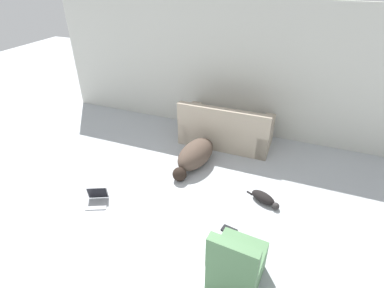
% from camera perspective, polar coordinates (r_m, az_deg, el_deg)
% --- Properties ---
extents(ground_plane, '(20.00, 20.00, 0.00)m').
position_cam_1_polar(ground_plane, '(3.85, -15.59, -24.10)').
color(ground_plane, '#ADB2B7').
extents(wall_back, '(7.15, 0.06, 2.59)m').
position_cam_1_polar(wall_back, '(6.13, 5.18, 14.18)').
color(wall_back, beige).
rests_on(wall_back, ground_plane).
extents(couch, '(1.73, 0.82, 0.87)m').
position_cam_1_polar(couch, '(5.89, 6.48, 2.66)').
color(couch, tan).
rests_on(couch, ground_plane).
extents(dog, '(0.62, 1.35, 0.43)m').
position_cam_1_polar(dog, '(5.23, 0.56, -2.13)').
color(dog, '#4C3D33').
rests_on(dog, ground_plane).
extents(cat, '(0.54, 0.34, 0.15)m').
position_cam_1_polar(cat, '(4.68, 13.60, -10.02)').
color(cat, black).
rests_on(cat, ground_plane).
extents(laptop_open, '(0.39, 0.38, 0.24)m').
position_cam_1_polar(laptop_open, '(4.77, -17.59, -9.70)').
color(laptop_open, gray).
rests_on(laptop_open, ground_plane).
extents(book_black, '(0.22, 0.15, 0.02)m').
position_cam_1_polar(book_black, '(4.22, 7.10, -15.96)').
color(book_black, black).
rests_on(book_black, ground_plane).
extents(side_chair, '(0.58, 0.64, 0.82)m').
position_cam_1_polar(side_chair, '(3.55, 8.48, -21.80)').
color(side_chair, '#4C754C').
rests_on(side_chair, ground_plane).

